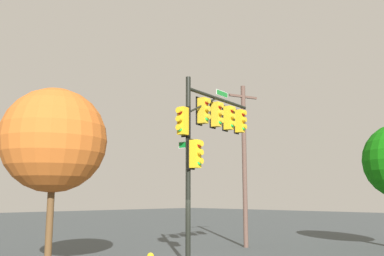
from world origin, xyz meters
The scene contains 3 objects.
signal_pole_assembly centered at (1.37, 0.15, 5.42)m, with size 5.35×1.59×7.47m.
utility_pole centered at (6.42, 2.20, 4.53)m, with size 1.75×0.66×8.71m.
tree_mid centered at (-4.61, 2.18, 4.62)m, with size 3.75×3.75×6.51m.
Camera 1 is at (-11.64, -11.91, 2.63)m, focal length 39.34 mm.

